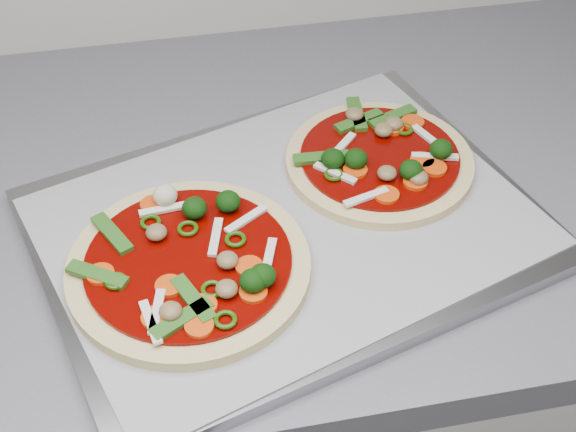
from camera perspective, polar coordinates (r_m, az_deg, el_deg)
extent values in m
cube|color=slate|center=(0.86, -12.48, 0.21)|extent=(3.60, 0.60, 0.04)
cube|color=gray|center=(0.79, -0.01, -0.83)|extent=(0.55, 0.47, 0.02)
cube|color=#9C9CA1|center=(0.78, -0.01, -0.38)|extent=(0.53, 0.46, 0.00)
cylinder|color=beige|center=(0.74, -7.06, -3.61)|extent=(0.24, 0.24, 0.01)
cylinder|color=#680400|center=(0.73, -7.11, -3.19)|extent=(0.20, 0.20, 0.00)
cube|color=white|center=(0.74, -5.17, -1.50)|extent=(0.02, 0.05, 0.00)
cube|color=#31631A|center=(0.69, -6.78, -5.88)|extent=(0.04, 0.06, 0.00)
cube|color=white|center=(0.68, -9.75, -7.45)|extent=(0.02, 0.05, 0.00)
ellipsoid|color=#163E0E|center=(0.77, -4.29, 1.05)|extent=(0.03, 0.03, 0.02)
ellipsoid|color=olive|center=(0.69, -4.39, -5.18)|extent=(0.03, 0.03, 0.01)
cylinder|color=#FD5006|center=(0.69, -6.07, -6.36)|extent=(0.03, 0.03, 0.00)
ellipsoid|color=olive|center=(0.72, -4.33, -3.15)|extent=(0.03, 0.03, 0.01)
cube|color=#31631A|center=(0.76, -12.41, -1.21)|extent=(0.04, 0.06, 0.00)
ellipsoid|color=olive|center=(0.75, -9.34, -1.15)|extent=(0.03, 0.03, 0.01)
cylinder|color=#FD5006|center=(0.69, -9.39, -7.15)|extent=(0.04, 0.04, 0.00)
cylinder|color=#FD5006|center=(0.70, -2.49, -5.43)|extent=(0.03, 0.03, 0.00)
cube|color=white|center=(0.72, -1.38, -3.00)|extent=(0.02, 0.05, 0.00)
cube|color=#31631A|center=(0.73, -13.41, -4.08)|extent=(0.06, 0.04, 0.00)
ellipsoid|color=#163E0E|center=(0.76, -6.67, 0.57)|extent=(0.03, 0.03, 0.02)
ellipsoid|color=#163E0E|center=(0.69, -2.52, -4.63)|extent=(0.03, 0.03, 0.02)
cube|color=white|center=(0.76, -3.01, -0.25)|extent=(0.04, 0.03, 0.00)
cube|color=white|center=(0.69, -9.31, -6.73)|extent=(0.02, 0.05, 0.00)
cylinder|color=#FD5006|center=(0.78, -9.57, 0.81)|extent=(0.03, 0.03, 0.00)
torus|color=#21490A|center=(0.68, -4.47, -7.36)|extent=(0.02, 0.02, 0.00)
cylinder|color=#FD5006|center=(0.71, -8.45, -4.94)|extent=(0.03, 0.03, 0.00)
ellipsoid|color=olive|center=(0.68, -8.35, -6.71)|extent=(0.02, 0.02, 0.01)
torus|color=#21490A|center=(0.75, -7.13, -0.89)|extent=(0.03, 0.03, 0.00)
torus|color=#21490A|center=(0.76, -9.75, -0.44)|extent=(0.02, 0.02, 0.00)
torus|color=#21490A|center=(0.74, -3.76, -1.66)|extent=(0.02, 0.02, 0.00)
cylinder|color=#FD5006|center=(0.68, -6.33, -7.79)|extent=(0.03, 0.03, 0.00)
cylinder|color=#FD5006|center=(0.73, -13.19, -4.05)|extent=(0.03, 0.03, 0.00)
torus|color=#21490A|center=(0.72, -12.15, -4.55)|extent=(0.02, 0.02, 0.00)
cylinder|color=#FD5006|center=(0.72, -2.78, -3.62)|extent=(0.03, 0.03, 0.00)
cube|color=white|center=(0.78, -8.81, 0.49)|extent=(0.05, 0.01, 0.00)
ellipsoid|color=beige|center=(0.78, -8.74, 1.48)|extent=(0.03, 0.03, 0.02)
torus|color=#21490A|center=(0.70, -5.43, -5.21)|extent=(0.02, 0.02, 0.00)
cube|color=#31631A|center=(0.68, -7.56, -7.27)|extent=(0.06, 0.04, 0.00)
ellipsoid|color=#163E0E|center=(0.70, -1.82, -4.26)|extent=(0.03, 0.03, 0.02)
cylinder|color=beige|center=(0.84, 6.51, 3.87)|extent=(0.26, 0.26, 0.01)
cylinder|color=#680400|center=(0.84, 6.54, 4.24)|extent=(0.22, 0.22, 0.00)
torus|color=#21490A|center=(0.87, 8.26, 6.13)|extent=(0.03, 0.03, 0.00)
cylinder|color=#FD5006|center=(0.81, 4.80, 3.27)|extent=(0.03, 0.03, 0.00)
ellipsoid|color=#163E0E|center=(0.82, 4.85, 4.07)|extent=(0.03, 0.03, 0.02)
ellipsoid|color=olive|center=(0.87, 7.54, 6.53)|extent=(0.03, 0.03, 0.01)
torus|color=#21490A|center=(0.81, 3.28, 2.98)|extent=(0.03, 0.03, 0.00)
ellipsoid|color=olive|center=(0.86, 6.82, 6.09)|extent=(0.03, 0.03, 0.01)
cylinder|color=#FD5006|center=(0.81, 9.05, 2.42)|extent=(0.03, 0.03, 0.00)
cube|color=#31631A|center=(0.89, 4.92, 7.24)|extent=(0.02, 0.06, 0.00)
ellipsoid|color=olive|center=(0.88, 4.76, 7.23)|extent=(0.02, 0.02, 0.01)
cylinder|color=#FD5006|center=(0.83, 10.38, 3.37)|extent=(0.03, 0.03, 0.00)
cube|color=white|center=(0.84, 10.41, 4.19)|extent=(0.05, 0.02, 0.00)
cylinder|color=#FD5006|center=(0.79, 7.03, 1.50)|extent=(0.03, 0.03, 0.00)
cube|color=white|center=(0.79, 5.59, 1.35)|extent=(0.05, 0.02, 0.00)
cylinder|color=#FD5006|center=(0.83, 9.51, 3.90)|extent=(0.03, 0.03, 0.00)
ellipsoid|color=#163E0E|center=(0.81, 3.20, 4.09)|extent=(0.03, 0.03, 0.02)
cylinder|color=#FD5006|center=(0.88, 8.86, 6.60)|extent=(0.03, 0.03, 0.00)
cube|color=#31631A|center=(0.83, 2.38, 4.18)|extent=(0.06, 0.02, 0.00)
ellipsoid|color=olive|center=(0.81, 9.27, 2.72)|extent=(0.03, 0.03, 0.01)
ellipsoid|color=olive|center=(0.82, 3.41, 4.04)|extent=(0.03, 0.03, 0.01)
ellipsoid|color=#163E0E|center=(0.84, 10.83, 4.70)|extent=(0.03, 0.03, 0.02)
ellipsoid|color=#163E0E|center=(0.81, 8.75, 3.26)|extent=(0.03, 0.03, 0.02)
ellipsoid|color=olive|center=(0.81, 7.05, 3.05)|extent=(0.02, 0.02, 0.01)
cube|color=#31631A|center=(0.88, 5.09, 6.74)|extent=(0.06, 0.03, 0.00)
cube|color=white|center=(0.81, 3.38, 3.06)|extent=(0.04, 0.04, 0.00)
cube|color=white|center=(0.84, 3.86, 4.98)|extent=(0.04, 0.04, 0.00)
cylinder|color=#FD5006|center=(0.87, 7.41, 6.25)|extent=(0.03, 0.03, 0.00)
cube|color=white|center=(0.86, 9.96, 5.50)|extent=(0.03, 0.05, 0.00)
cube|color=#31631A|center=(0.89, 7.43, 7.03)|extent=(0.06, 0.03, 0.00)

